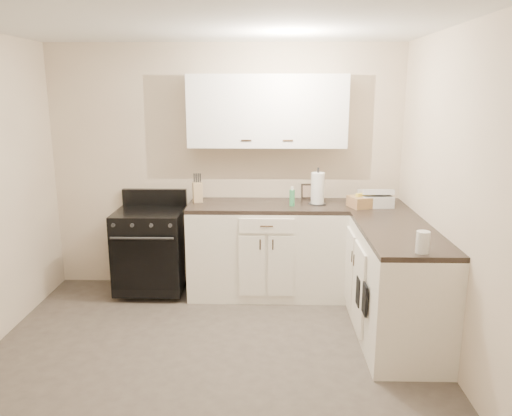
{
  "coord_description": "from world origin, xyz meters",
  "views": [
    {
      "loc": [
        0.43,
        -3.32,
        2.04
      ],
      "look_at": [
        0.33,
        0.85,
        1.05
      ],
      "focal_mm": 35.0,
      "sensor_mm": 36.0,
      "label": 1
    }
  ],
  "objects_px": {
    "knife_block": "(198,192)",
    "countertop_grill": "(376,200)",
    "stove": "(151,250)",
    "paper_towel": "(318,189)",
    "wicker_basket": "(366,201)"
  },
  "relations": [
    {
      "from": "knife_block",
      "to": "countertop_grill",
      "type": "relative_size",
      "value": 0.68
    },
    {
      "from": "stove",
      "to": "paper_towel",
      "type": "distance_m",
      "value": 1.79
    },
    {
      "from": "countertop_grill",
      "to": "stove",
      "type": "bearing_deg",
      "value": 176.14
    },
    {
      "from": "stove",
      "to": "wicker_basket",
      "type": "xyz_separation_m",
      "value": [
        2.14,
        -0.07,
        0.53
      ]
    },
    {
      "from": "knife_block",
      "to": "countertop_grill",
      "type": "height_order",
      "value": "knife_block"
    },
    {
      "from": "knife_block",
      "to": "paper_towel",
      "type": "xyz_separation_m",
      "value": [
        1.2,
        -0.07,
        0.06
      ]
    },
    {
      "from": "stove",
      "to": "paper_towel",
      "type": "relative_size",
      "value": 2.58
    },
    {
      "from": "knife_block",
      "to": "countertop_grill",
      "type": "xyz_separation_m",
      "value": [
        1.76,
        -0.12,
        -0.05
      ]
    },
    {
      "from": "countertop_grill",
      "to": "knife_block",
      "type": "bearing_deg",
      "value": 172.78
    },
    {
      "from": "paper_towel",
      "to": "wicker_basket",
      "type": "bearing_deg",
      "value": -12.39
    },
    {
      "from": "paper_towel",
      "to": "countertop_grill",
      "type": "distance_m",
      "value": 0.57
    },
    {
      "from": "knife_block",
      "to": "countertop_grill",
      "type": "bearing_deg",
      "value": -20.46
    },
    {
      "from": "knife_block",
      "to": "paper_towel",
      "type": "relative_size",
      "value": 0.64
    },
    {
      "from": "knife_block",
      "to": "wicker_basket",
      "type": "height_order",
      "value": "knife_block"
    },
    {
      "from": "wicker_basket",
      "to": "knife_block",
      "type": "bearing_deg",
      "value": 174.13
    }
  ]
}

